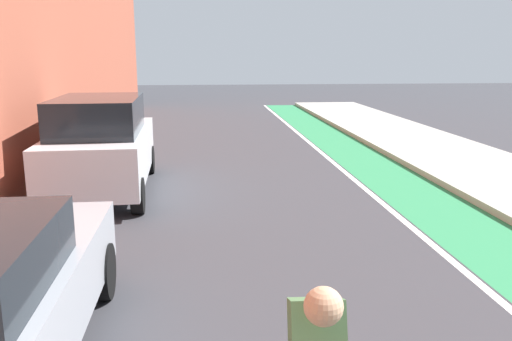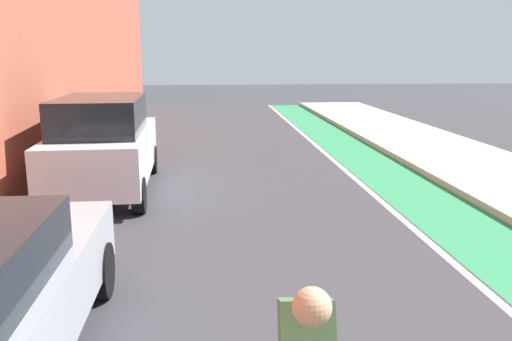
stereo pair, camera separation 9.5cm
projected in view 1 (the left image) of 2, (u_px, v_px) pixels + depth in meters
The scene contains 5 objects.
ground_plane at pixel (260, 213), 9.58m from camera, with size 79.10×79.10×0.00m, color #38383D.
bike_lane_paint at pixel (398, 183), 11.85m from camera, with size 1.60×35.96×0.00m, color #2D8451.
lane_divider_stripe at pixel (359, 184), 11.76m from camera, with size 0.12×35.96×0.00m, color white.
sidewalk_right at pixel (503, 177), 12.08m from camera, with size 3.32×35.96×0.14m, color #A8A59E.
parked_suv_white at pixel (101, 144), 10.79m from camera, with size 2.00×4.47×1.98m.
Camera 1 is at (-1.01, 4.85, 2.84)m, focal length 37.22 mm.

